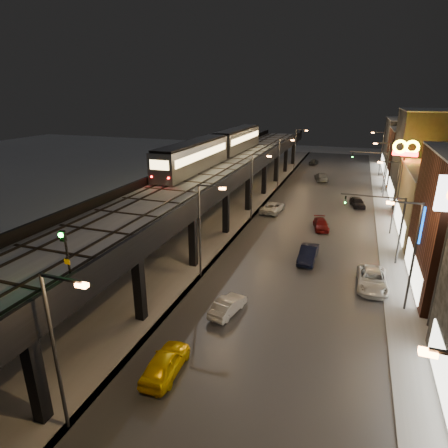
% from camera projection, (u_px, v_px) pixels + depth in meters
% --- Properties ---
extents(ground, '(220.00, 220.00, 0.00)m').
position_uv_depth(ground, '(132.00, 367.00, 23.82)').
color(ground, silver).
extents(road_surface, '(17.00, 120.00, 0.06)m').
position_uv_depth(road_surface, '(315.00, 217.00, 52.62)').
color(road_surface, '#46474D').
rests_on(road_surface, ground).
extents(sidewalk_right, '(4.00, 120.00, 0.14)m').
position_uv_depth(sidewalk_right, '(392.00, 224.00, 49.50)').
color(sidewalk_right, '#9FA1A8').
rests_on(sidewalk_right, ground).
extents(under_viaduct_pavement, '(11.00, 120.00, 0.06)m').
position_uv_depth(under_viaduct_pavement, '(224.00, 207.00, 56.83)').
color(under_viaduct_pavement, '#9FA1A8').
rests_on(under_viaduct_pavement, ground).
extents(elevated_viaduct, '(9.00, 100.00, 6.30)m').
position_uv_depth(elevated_viaduct, '(217.00, 175.00, 52.16)').
color(elevated_viaduct, black).
rests_on(elevated_viaduct, ground).
extents(viaduct_trackbed, '(8.40, 100.00, 0.32)m').
position_uv_depth(viaduct_trackbed, '(217.00, 170.00, 52.02)').
color(viaduct_trackbed, '#B2B7C1').
rests_on(viaduct_trackbed, elevated_viaduct).
extents(viaduct_parapet_streetside, '(0.30, 100.00, 1.10)m').
position_uv_depth(viaduct_parapet_streetside, '(247.00, 168.00, 50.53)').
color(viaduct_parapet_streetside, black).
rests_on(viaduct_parapet_streetside, elevated_viaduct).
extents(viaduct_parapet_far, '(0.30, 100.00, 1.10)m').
position_uv_depth(viaduct_parapet_far, '(189.00, 164.00, 53.24)').
color(viaduct_parapet_far, black).
rests_on(viaduct_parapet_far, elevated_viaduct).
extents(building_d, '(12.20, 13.20, 14.16)m').
position_uv_depth(building_d, '(439.00, 158.00, 56.71)').
color(building_d, '#2A2A2D').
rests_on(building_d, ground).
extents(building_e, '(12.20, 12.20, 10.16)m').
position_uv_depth(building_e, '(423.00, 157.00, 69.84)').
color(building_e, '#472218').
rests_on(building_e, ground).
extents(building_f, '(12.20, 16.20, 11.16)m').
position_uv_depth(building_f, '(414.00, 145.00, 82.13)').
color(building_f, '#39393A').
rests_on(building_f, ground).
extents(streetlight_left_0, '(2.57, 0.28, 9.00)m').
position_uv_depth(streetlight_left_0, '(58.00, 345.00, 17.76)').
color(streetlight_left_0, '#38383A').
rests_on(streetlight_left_0, ground).
extents(streetlight_left_1, '(2.57, 0.28, 9.00)m').
position_uv_depth(streetlight_left_1, '(202.00, 225.00, 33.78)').
color(streetlight_left_1, '#38383A').
rests_on(streetlight_left_1, ground).
extents(streetlight_right_1, '(2.56, 0.28, 9.00)m').
position_uv_depth(streetlight_right_1, '(411.00, 250.00, 28.44)').
color(streetlight_right_1, '#38383A').
rests_on(streetlight_right_1, ground).
extents(streetlight_left_2, '(2.57, 0.28, 9.00)m').
position_uv_depth(streetlight_left_2, '(254.00, 182.00, 49.80)').
color(streetlight_left_2, '#38383A').
rests_on(streetlight_left_2, ground).
extents(streetlight_right_2, '(2.56, 0.28, 9.00)m').
position_uv_depth(streetlight_right_2, '(393.00, 193.00, 44.46)').
color(streetlight_right_2, '#38383A').
rests_on(streetlight_right_2, ground).
extents(streetlight_left_3, '(2.57, 0.28, 9.00)m').
position_uv_depth(streetlight_left_3, '(280.00, 160.00, 65.82)').
color(streetlight_left_3, '#38383A').
rests_on(streetlight_left_3, ground).
extents(streetlight_right_3, '(2.56, 0.28, 9.00)m').
position_uv_depth(streetlight_right_3, '(385.00, 166.00, 60.48)').
color(streetlight_right_3, '#38383A').
rests_on(streetlight_right_3, ground).
extents(streetlight_left_4, '(2.57, 0.28, 9.00)m').
position_uv_depth(streetlight_left_4, '(296.00, 147.00, 81.84)').
color(streetlight_left_4, '#38383A').
rests_on(streetlight_left_4, ground).
extents(streetlight_right_4, '(2.56, 0.28, 9.00)m').
position_uv_depth(streetlight_right_4, '(380.00, 151.00, 76.50)').
color(streetlight_right_4, '#38383A').
rests_on(streetlight_right_4, ground).
extents(traffic_light_rig_a, '(6.10, 0.34, 7.00)m').
position_uv_depth(traffic_light_rig_a, '(389.00, 221.00, 36.97)').
color(traffic_light_rig_a, '#38383A').
rests_on(traffic_light_rig_a, ground).
extents(traffic_light_rig_b, '(6.10, 0.34, 7.00)m').
position_uv_depth(traffic_light_rig_b, '(378.00, 167.00, 63.67)').
color(traffic_light_rig_b, '#38383A').
rests_on(traffic_light_rig_b, ground).
extents(subway_train, '(3.17, 38.89, 3.80)m').
position_uv_depth(subway_train, '(219.00, 146.00, 58.86)').
color(subway_train, gray).
rests_on(subway_train, viaduct_trackbed).
extents(rail_signal, '(0.36, 0.43, 3.10)m').
position_uv_depth(rail_signal, '(65.00, 247.00, 19.84)').
color(rail_signal, black).
rests_on(rail_signal, viaduct_trackbed).
extents(car_taxi, '(2.02, 4.60, 1.54)m').
position_uv_depth(car_taxi, '(166.00, 363.00, 23.06)').
color(car_taxi, '#FACB01').
rests_on(car_taxi, ground).
extents(car_near_white, '(2.15, 4.21, 1.32)m').
position_uv_depth(car_near_white, '(228.00, 306.00, 29.40)').
color(car_near_white, silver).
rests_on(car_near_white, ground).
extents(car_mid_silver, '(2.97, 5.66, 1.52)m').
position_uv_depth(car_mid_silver, '(272.00, 207.00, 54.30)').
color(car_mid_silver, silver).
rests_on(car_mid_silver, ground).
extents(car_mid_dark, '(3.31, 5.59, 1.52)m').
position_uv_depth(car_mid_dark, '(321.00, 177.00, 73.71)').
color(car_mid_dark, gray).
rests_on(car_mid_dark, ground).
extents(car_far_white, '(2.07, 4.20, 1.38)m').
position_uv_depth(car_far_white, '(314.00, 162.00, 90.18)').
color(car_far_white, '#33373B').
rests_on(car_far_white, ground).
extents(car_onc_silver, '(1.73, 4.72, 1.54)m').
position_uv_depth(car_onc_silver, '(308.00, 254.00, 38.52)').
color(car_onc_silver, black).
rests_on(car_onc_silver, ground).
extents(car_onc_dark, '(2.64, 5.52, 1.52)m').
position_uv_depth(car_onc_dark, '(372.00, 280.00, 33.25)').
color(car_onc_dark, silver).
rests_on(car_onc_dark, ground).
extents(car_onc_white, '(2.57, 4.48, 1.22)m').
position_uv_depth(car_onc_white, '(321.00, 225.00, 47.61)').
color(car_onc_white, maroon).
rests_on(car_onc_white, ground).
extents(car_onc_red, '(2.71, 4.50, 1.43)m').
position_uv_depth(car_onc_red, '(357.00, 203.00, 56.82)').
color(car_onc_red, black).
rests_on(car_onc_red, ground).
extents(sign_mcdonalds, '(3.21, 0.77, 10.79)m').
position_uv_depth(sign_mcdonalds, '(405.00, 155.00, 48.40)').
color(sign_mcdonalds, '#38383A').
rests_on(sign_mcdonalds, ground).
extents(sign_carwash, '(1.45, 0.35, 7.50)m').
position_uv_depth(sign_carwash, '(428.00, 233.00, 31.74)').
color(sign_carwash, '#38383A').
rests_on(sign_carwash, ground).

